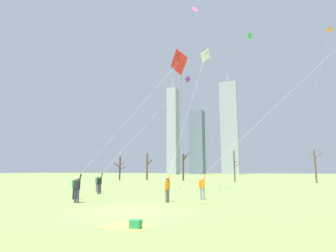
% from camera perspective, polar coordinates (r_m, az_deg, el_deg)
% --- Properties ---
extents(ground_plane, '(400.00, 400.00, 0.00)m').
position_cam_1_polar(ground_plane, '(15.04, -8.01, -17.04)').
color(ground_plane, '#7A934C').
extents(kite_flyer_foreground_right_purple, '(4.71, 15.58, 15.49)m').
position_cam_1_polar(kite_flyer_foreground_right_purple, '(27.39, -10.16, -7.04)').
color(kite_flyer_foreground_right_purple, '#33384C').
rests_on(kite_flyer_foreground_right_purple, ground).
extents(kite_flyer_midfield_right_white, '(1.20, 11.38, 15.14)m').
position_cam_1_polar(kite_flyer_midfield_right_white, '(21.32, 2.88, -2.42)').
color(kite_flyer_midfield_right_white, '#726656').
rests_on(kite_flyer_midfield_right_white, ground).
extents(kite_flyer_midfield_center_blue, '(12.96, 9.17, 14.85)m').
position_cam_1_polar(kite_flyer_midfield_center_blue, '(22.12, 15.06, -4.04)').
color(kite_flyer_midfield_center_blue, gray).
rests_on(kite_flyer_midfield_center_blue, ground).
extents(kite_flyer_far_back_red, '(8.18, 1.41, 8.94)m').
position_cam_1_polar(kite_flyer_far_back_red, '(18.02, -13.97, -6.89)').
color(kite_flyer_far_back_red, '#33384C').
rests_on(kite_flyer_far_back_red, ground).
extents(bystander_strolling_midfield, '(0.35, 0.44, 1.62)m').
position_cam_1_polar(bystander_strolling_midfield, '(21.54, -18.67, -11.85)').
color(bystander_strolling_midfield, black).
rests_on(bystander_strolling_midfield, ground).
extents(bystander_far_off_by_trees, '(0.47, 0.33, 1.62)m').
position_cam_1_polar(bystander_far_off_by_trees, '(28.38, -14.37, -11.30)').
color(bystander_far_off_by_trees, '#726656').
rests_on(bystander_far_off_by_trees, ground).
extents(distant_kite_low_near_trees_green, '(5.54, 3.00, 21.32)m').
position_cam_1_polar(distant_kite_low_near_trees_green, '(41.59, 16.04, 14.66)').
color(distant_kite_low_near_trees_green, green).
rests_on(distant_kite_low_near_trees_green, ground).
extents(distant_kite_high_overhead_teal, '(4.35, 0.34, 26.87)m').
position_cam_1_polar(distant_kite_high_overhead_teal, '(41.04, -2.60, 22.37)').
color(distant_kite_high_overhead_teal, teal).
rests_on(distant_kite_high_overhead_teal, ground).
extents(distant_kite_drifting_right_pink, '(2.15, 3.73, 21.59)m').
position_cam_1_polar(distant_kite_drifting_right_pink, '(34.94, 6.08, 19.76)').
color(distant_kite_drifting_right_pink, pink).
rests_on(distant_kite_drifting_right_pink, ground).
extents(distant_kite_drifting_left_orange, '(6.59, 0.29, 22.13)m').
position_cam_1_polar(distant_kite_drifting_left_orange, '(45.66, 29.82, 13.68)').
color(distant_kite_drifting_left_orange, orange).
rests_on(distant_kite_drifting_left_orange, ground).
extents(picnic_spot, '(1.99, 1.66, 0.31)m').
position_cam_1_polar(picnic_spot, '(10.76, -7.50, -19.71)').
color(picnic_spot, '#D8BF4C').
rests_on(picnic_spot, ground).
extents(bare_tree_center, '(2.93, 2.20, 5.08)m').
position_cam_1_polar(bare_tree_center, '(61.65, -9.99, -8.55)').
color(bare_tree_center, '#423326').
rests_on(bare_tree_center, ground).
extents(bare_tree_left_of_center, '(1.85, 2.21, 5.94)m').
position_cam_1_polar(bare_tree_left_of_center, '(58.49, 3.25, -8.16)').
color(bare_tree_left_of_center, '#423326').
rests_on(bare_tree_left_of_center, ground).
extents(bare_tree_leftmost, '(1.38, 1.91, 5.82)m').
position_cam_1_polar(bare_tree_leftmost, '(53.64, 13.65, -8.02)').
color(bare_tree_leftmost, brown).
rests_on(bare_tree_leftmost, ground).
extents(bare_tree_rightmost, '(2.09, 1.89, 5.91)m').
position_cam_1_polar(bare_tree_rightmost, '(53.48, 28.25, -7.09)').
color(bare_tree_rightmost, brown).
rests_on(bare_tree_rightmost, ground).
extents(bare_tree_right_of_center, '(1.80, 1.35, 5.83)m').
position_cam_1_polar(bare_tree_right_of_center, '(61.16, -4.34, -8.34)').
color(bare_tree_right_of_center, brown).
rests_on(bare_tree_right_of_center, ground).
extents(skyline_squat_block, '(7.91, 8.40, 37.50)m').
position_cam_1_polar(skyline_squat_block, '(164.33, 6.10, -3.37)').
color(skyline_squat_block, slate).
rests_on(skyline_squat_block, ground).
extents(skyline_mid_tower_left, '(9.91, 6.04, 61.06)m').
position_cam_1_polar(skyline_mid_tower_left, '(166.39, 12.63, -0.26)').
color(skyline_mid_tower_left, '#9EA3AD').
rests_on(skyline_mid_tower_left, ground).
extents(skyline_wide_slab, '(5.44, 7.24, 55.66)m').
position_cam_1_polar(skyline_wide_slab, '(156.38, 1.07, -0.96)').
color(skyline_wide_slab, '#9EA3AD').
rests_on(skyline_wide_slab, ground).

